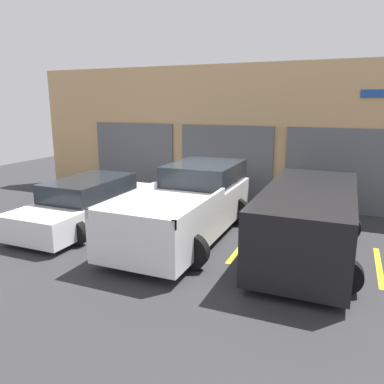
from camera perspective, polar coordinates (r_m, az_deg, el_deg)
name	(u,v)px	position (r m, az deg, el deg)	size (l,w,h in m)	color
ground_plane	(199,226)	(10.55, 1.12, -5.20)	(28.00, 28.00, 0.00)	#2D2D30
shophouse_building	(234,136)	(13.16, 6.47, 8.55)	(15.66, 0.68, 4.63)	tan
pickup_truck	(188,204)	(9.62, -0.56, -1.91)	(2.50, 5.23, 1.73)	white
sedan_white	(88,203)	(11.00, -15.53, -1.61)	(2.15, 4.68, 1.30)	white
sedan_side	(308,220)	(8.67, 17.28, -4.07)	(2.30, 4.72, 1.57)	black
parking_stripe_far_left	(48,218)	(12.10, -21.05, -3.65)	(0.12, 2.20, 0.01)	gold
parking_stripe_left	(134,230)	(10.32, -8.82, -5.78)	(0.12, 2.20, 0.01)	gold
parking_stripe_centre	(241,246)	(9.19, 7.50, -8.18)	(0.12, 2.20, 0.01)	gold
parking_stripe_right	(379,267)	(8.96, 26.59, -10.12)	(0.12, 2.20, 0.01)	gold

